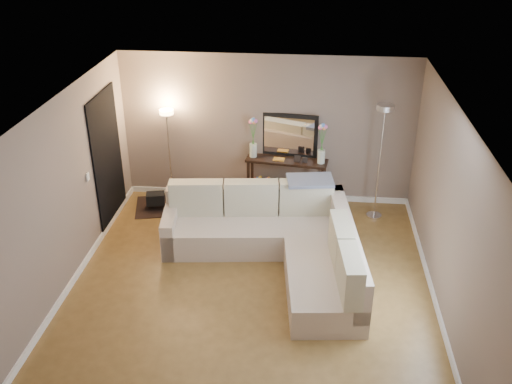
# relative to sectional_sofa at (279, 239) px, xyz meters

# --- Properties ---
(floor) EXTENTS (5.00, 5.50, 0.01)m
(floor) POSITION_rel_sectional_sofa_xyz_m (-0.35, -0.77, -0.37)
(floor) COLOR brown
(floor) RESTS_ON ground
(ceiling) EXTENTS (5.00, 5.50, 0.01)m
(ceiling) POSITION_rel_sectional_sofa_xyz_m (-0.35, -0.77, 2.24)
(ceiling) COLOR white
(ceiling) RESTS_ON ground
(wall_back) EXTENTS (5.00, 0.02, 2.60)m
(wall_back) POSITION_rel_sectional_sofa_xyz_m (-0.35, 1.99, 0.94)
(wall_back) COLOR #7A695E
(wall_back) RESTS_ON ground
(wall_front) EXTENTS (5.00, 0.02, 2.60)m
(wall_front) POSITION_rel_sectional_sofa_xyz_m (-0.35, -3.53, 0.94)
(wall_front) COLOR #7A695E
(wall_front) RESTS_ON ground
(wall_left) EXTENTS (0.02, 5.50, 2.60)m
(wall_left) POSITION_rel_sectional_sofa_xyz_m (-2.86, -0.77, 0.94)
(wall_left) COLOR #7A695E
(wall_left) RESTS_ON ground
(wall_right) EXTENTS (0.02, 5.50, 2.60)m
(wall_right) POSITION_rel_sectional_sofa_xyz_m (2.16, -0.77, 0.94)
(wall_right) COLOR #7A695E
(wall_right) RESTS_ON ground
(baseboard_back) EXTENTS (5.00, 0.03, 0.10)m
(baseboard_back) POSITION_rel_sectional_sofa_xyz_m (-0.35, 1.97, -0.31)
(baseboard_back) COLOR white
(baseboard_back) RESTS_ON ground
(baseboard_left) EXTENTS (0.03, 5.50, 0.10)m
(baseboard_left) POSITION_rel_sectional_sofa_xyz_m (-2.83, -0.77, -0.31)
(baseboard_left) COLOR white
(baseboard_left) RESTS_ON ground
(baseboard_right) EXTENTS (0.03, 5.50, 0.10)m
(baseboard_right) POSITION_rel_sectional_sofa_xyz_m (2.14, -0.77, -0.31)
(baseboard_right) COLOR white
(baseboard_right) RESTS_ON ground
(doorway) EXTENTS (0.02, 1.20, 2.20)m
(doorway) POSITION_rel_sectional_sofa_xyz_m (-2.83, 0.93, 0.74)
(doorway) COLOR black
(doorway) RESTS_ON ground
(switch_plate) EXTENTS (0.02, 0.08, 0.12)m
(switch_plate) POSITION_rel_sectional_sofa_xyz_m (-2.83, 0.08, 0.84)
(switch_plate) COLOR white
(switch_plate) RESTS_ON ground
(sectional_sofa) EXTENTS (3.04, 2.74, 0.98)m
(sectional_sofa) POSITION_rel_sectional_sofa_xyz_m (0.00, 0.00, 0.00)
(sectional_sofa) COLOR beige
(sectional_sofa) RESTS_ON floor
(throw_blanket) EXTENTS (0.76, 0.51, 0.09)m
(throw_blanket) POSITION_rel_sectional_sofa_xyz_m (0.41, 0.74, 0.62)
(throw_blanket) COLOR slate
(throw_blanket) RESTS_ON sectional_sofa
(console_table) EXTENTS (1.42, 0.55, 0.85)m
(console_table) POSITION_rel_sectional_sofa_xyz_m (-0.08, 1.78, 0.12)
(console_table) COLOR black
(console_table) RESTS_ON floor
(leaning_mirror) EXTENTS (0.98, 0.17, 0.77)m
(leaning_mirror) POSITION_rel_sectional_sofa_xyz_m (0.03, 1.94, 0.86)
(leaning_mirror) COLOR black
(leaning_mirror) RESTS_ON console_table
(table_decor) EXTENTS (0.59, 0.17, 0.14)m
(table_decor) POSITION_rel_sectional_sofa_xyz_m (-0.00, 1.73, 0.51)
(table_decor) COLOR orange
(table_decor) RESTS_ON console_table
(flower_vase_left) EXTENTS (0.17, 0.14, 0.73)m
(flower_vase_left) POSITION_rel_sectional_sofa_xyz_m (-0.58, 1.84, 0.78)
(flower_vase_left) COLOR silver
(flower_vase_left) RESTS_ON console_table
(flower_vase_right) EXTENTS (0.17, 0.14, 0.73)m
(flower_vase_right) POSITION_rel_sectional_sofa_xyz_m (0.59, 1.69, 0.78)
(flower_vase_right) COLOR silver
(flower_vase_right) RESTS_ON console_table
(floor_lamp_lit) EXTENTS (0.28, 0.28, 1.67)m
(floor_lamp_lit) POSITION_rel_sectional_sofa_xyz_m (-2.04, 1.79, 0.82)
(floor_lamp_lit) COLOR silver
(floor_lamp_lit) RESTS_ON floor
(floor_lamp_unlit) EXTENTS (0.31, 0.31, 1.98)m
(floor_lamp_unlit) POSITION_rel_sectional_sofa_xyz_m (1.53, 1.46, 1.04)
(floor_lamp_unlit) COLOR silver
(floor_lamp_unlit) RESTS_ON floor
(charcoal_rug) EXTENTS (1.24, 1.03, 0.01)m
(charcoal_rug) POSITION_rel_sectional_sofa_xyz_m (-2.06, 1.47, -0.35)
(charcoal_rug) COLOR black
(charcoal_rug) RESTS_ON floor
(black_bag) EXTENTS (0.35, 0.28, 0.20)m
(black_bag) POSITION_rel_sectional_sofa_xyz_m (-2.23, 1.35, -0.16)
(black_bag) COLOR black
(black_bag) RESTS_ON charcoal_rug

